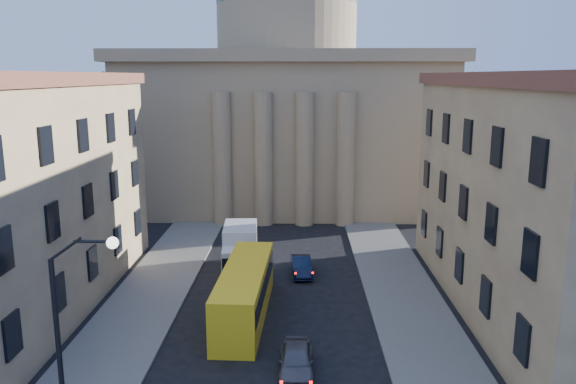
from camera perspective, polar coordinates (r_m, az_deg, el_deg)
name	(u,v)px	position (r m, az deg, el deg)	size (l,w,h in m)	color
sidewalk_left	(122,336)	(34.07, -16.52, -13.81)	(5.00, 60.00, 0.15)	#605E58
sidewalk_right	(423,338)	(33.32, 13.59, -14.25)	(5.00, 60.00, 0.15)	#605E58
church	(287,98)	(66.75, -0.14, 9.48)	(68.02, 28.76, 36.60)	#8C7A56
building_right	(557,196)	(37.33, 25.67, -0.35)	(11.60, 26.60, 14.70)	tan
street_lamp	(71,328)	(22.92, -21.18, -12.77)	(2.62, 0.44, 8.83)	black
car_right_far	(296,360)	(28.87, 0.85, -16.74)	(1.71, 4.25, 1.45)	#504F55
car_right_distant	(301,266)	(41.97, 1.37, -7.51)	(1.39, 3.99, 1.32)	black
city_bus	(245,291)	(34.75, -4.42, -9.95)	(2.96, 11.09, 3.10)	yellow
box_truck	(240,251)	(42.37, -4.89, -6.02)	(2.79, 6.29, 3.38)	silver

